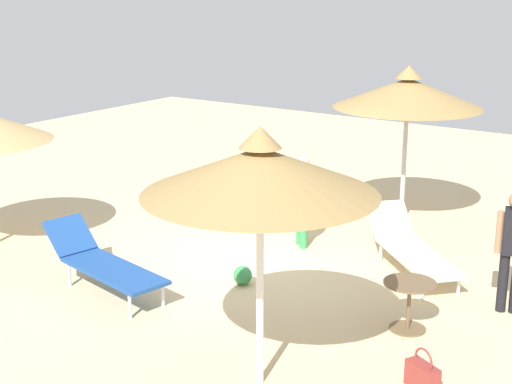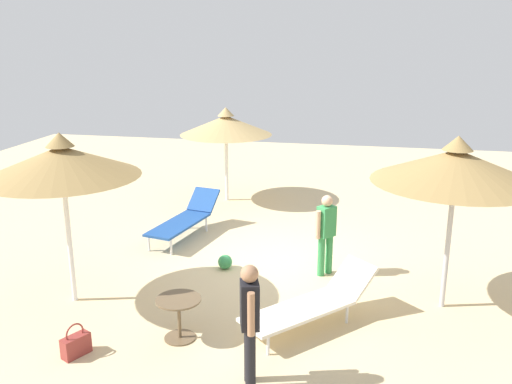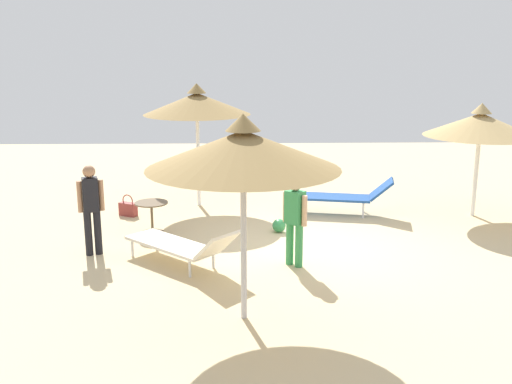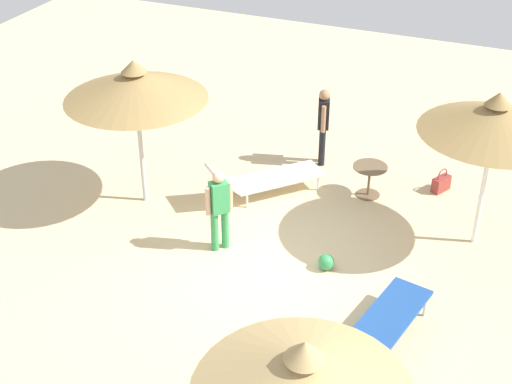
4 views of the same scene
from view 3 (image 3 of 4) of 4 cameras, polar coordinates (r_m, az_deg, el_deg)
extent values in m
cube|color=beige|center=(11.07, 4.89, -5.59)|extent=(24.00, 24.00, 0.10)
cylinder|color=white|center=(13.71, -5.57, 3.56)|extent=(0.08, 0.08, 2.38)
cone|color=#997A47|center=(13.55, -5.68, 8.42)|extent=(2.42, 2.42, 0.48)
cone|color=#997A47|center=(13.52, -5.72, 9.86)|extent=(0.43, 0.43, 0.22)
cylinder|color=white|center=(13.67, 20.33, 1.96)|extent=(0.09, 0.09, 2.02)
cone|color=tan|center=(13.52, 20.69, 6.06)|extent=(2.36, 2.36, 0.49)
cone|color=tan|center=(13.48, 20.81, 7.51)|extent=(0.42, 0.42, 0.22)
cylinder|color=#B2B2B7|center=(7.90, -1.19, -4.01)|extent=(0.08, 0.08, 2.42)
cone|color=#997A47|center=(7.63, -1.24, 4.08)|extent=(2.53, 2.53, 0.50)
cone|color=#997A47|center=(7.58, -1.25, 6.70)|extent=(0.46, 0.46, 0.22)
cube|color=#1E478C|center=(13.23, 7.07, -0.49)|extent=(0.96, 1.85, 0.05)
cylinder|color=silver|center=(13.08, 3.75, -1.47)|extent=(0.04, 0.04, 0.35)
cylinder|color=silver|center=(13.58, 4.00, -0.90)|extent=(0.04, 0.04, 0.35)
cylinder|color=silver|center=(13.01, 10.23, -1.76)|extent=(0.04, 0.04, 0.35)
cylinder|color=silver|center=(13.51, 10.24, -1.17)|extent=(0.04, 0.04, 0.35)
cube|color=#1E478C|center=(13.16, 11.93, 0.28)|extent=(0.71, 0.61, 0.45)
cube|color=silver|center=(10.33, -8.10, -4.97)|extent=(1.67, 1.74, 0.05)
cylinder|color=silver|center=(10.78, -11.75, -5.27)|extent=(0.04, 0.04, 0.30)
cylinder|color=silver|center=(11.09, -9.56, -4.63)|extent=(0.04, 0.04, 0.30)
cylinder|color=silver|center=(9.69, -6.35, -7.28)|extent=(0.04, 0.04, 0.30)
cylinder|color=silver|center=(10.03, -4.10, -6.48)|extent=(0.04, 0.04, 0.30)
cube|color=silver|center=(9.47, -3.73, -5.09)|extent=(0.79, 0.78, 0.46)
cylinder|color=#338C4C|center=(10.13, 3.25, -4.92)|extent=(0.13, 0.13, 0.74)
cylinder|color=#338C4C|center=(10.02, 4.13, -5.15)|extent=(0.13, 0.13, 0.74)
cube|color=#338C4C|center=(9.88, 3.75, -1.46)|extent=(0.36, 0.36, 0.56)
sphere|color=tan|center=(9.79, 3.78, 0.69)|extent=(0.20, 0.20, 0.20)
cylinder|color=tan|center=(10.00, 2.85, -1.42)|extent=(0.09, 0.09, 0.51)
cylinder|color=tan|center=(9.78, 4.66, -1.81)|extent=(0.09, 0.09, 0.51)
cylinder|color=black|center=(10.95, -14.90, -3.76)|extent=(0.13, 0.13, 0.80)
cylinder|color=black|center=(10.94, -15.75, -3.83)|extent=(0.13, 0.13, 0.80)
cube|color=black|center=(10.76, -15.56, -0.23)|extent=(0.29, 0.32, 0.60)
sphere|color=#A57554|center=(10.67, -15.70, 1.90)|extent=(0.22, 0.22, 0.22)
cylinder|color=#A57554|center=(10.78, -14.59, -0.29)|extent=(0.09, 0.09, 0.55)
cylinder|color=#A57554|center=(10.76, -16.52, -0.44)|extent=(0.09, 0.09, 0.55)
cube|color=maroon|center=(13.30, -12.14, -1.63)|extent=(0.33, 0.43, 0.29)
torus|color=maroon|center=(13.25, -12.18, -0.81)|extent=(0.15, 0.26, 0.28)
cylinder|color=brown|center=(11.87, -9.99, -1.04)|extent=(0.65, 0.65, 0.02)
cylinder|color=brown|center=(11.96, -9.93, -2.50)|extent=(0.05, 0.05, 0.60)
cylinder|color=brown|center=(12.04, -9.87, -3.83)|extent=(0.46, 0.46, 0.02)
sphere|color=#338C4C|center=(11.89, 2.22, -3.23)|extent=(0.27, 0.27, 0.27)
camera|label=1|loc=(20.10, -16.62, 14.94)|focal=52.94mm
camera|label=2|loc=(12.27, -46.74, 12.56)|focal=38.71mm
camera|label=4|loc=(17.88, 37.34, 23.77)|focal=52.59mm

